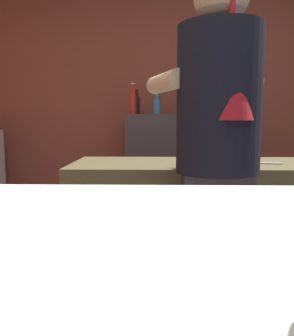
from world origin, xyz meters
The scene contains 10 objects.
wall_back centered at (0.00, 2.20, 1.35)m, with size 5.20×0.10×2.70m, color brown.
prep_counter centered at (0.35, 0.66, 0.46)m, with size 2.10×0.60×0.91m, color #4B442B.
back_shelf centered at (-0.08, 1.92, 0.60)m, with size 0.87×0.36×1.19m, color #3C333A.
bartender centered at (0.00, 0.21, 1.00)m, with size 0.50×0.55×1.73m.
mixing_bowl centered at (-0.02, 0.57, 0.94)m, with size 0.16×0.16×0.04m, color silver.
chefs_knife centered at (0.28, 0.61, 0.92)m, with size 0.24×0.03×0.01m, color silver.
bottle_olive_oil centered at (-0.42, 1.93, 1.28)m, with size 0.06×0.06×0.22m.
bottle_soy centered at (-0.45, 1.84, 1.29)m, with size 0.06×0.06×0.26m.
bottle_hot_sauce centered at (-0.25, 1.82, 1.26)m, with size 0.07×0.07×0.18m.
bottle_vinegar centered at (0.26, 1.88, 1.27)m, with size 0.07×0.07×0.21m.
Camera 1 is at (-0.25, -1.28, 1.14)m, focal length 38.90 mm.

